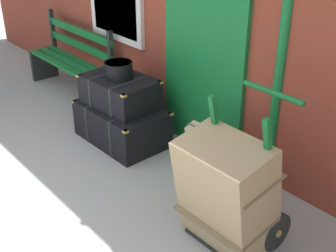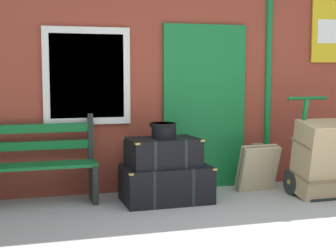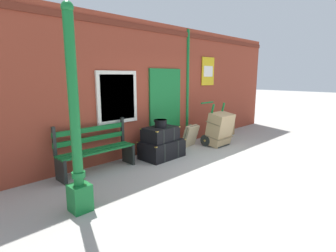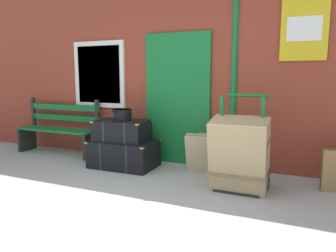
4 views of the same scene
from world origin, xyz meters
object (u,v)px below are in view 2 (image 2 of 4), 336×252
at_px(round_hatbox, 164,129).
at_px(suitcase_olive, 258,168).
at_px(steamer_trunk_middle, 163,152).
at_px(large_brown_trunk, 326,159).
at_px(platform_bench, 25,166).
at_px(steamer_trunk_base, 166,184).
at_px(porters_trolley, 317,172).

distance_m(round_hatbox, suitcase_olive, 1.40).
height_order(steamer_trunk_middle, large_brown_trunk, large_brown_trunk).
relative_size(large_brown_trunk, suitcase_olive, 1.55).
relative_size(platform_bench, suitcase_olive, 2.63).
distance_m(platform_bench, large_brown_trunk, 3.51).
bearing_deg(steamer_trunk_base, porters_trolley, -5.38).
bearing_deg(round_hatbox, steamer_trunk_base, -34.54).
relative_size(platform_bench, steamer_trunk_middle, 1.89).
distance_m(steamer_trunk_middle, large_brown_trunk, 1.95).
bearing_deg(large_brown_trunk, steamer_trunk_middle, 169.08).
relative_size(porters_trolley, suitcase_olive, 1.96).
xyz_separation_m(round_hatbox, porters_trolley, (1.90, -0.19, -0.57)).
xyz_separation_m(steamer_trunk_base, large_brown_trunk, (1.88, -0.35, 0.26)).
xyz_separation_m(porters_trolley, suitcase_olive, (-0.62, 0.35, 0.03)).
relative_size(platform_bench, porters_trolley, 1.34).
bearing_deg(steamer_trunk_base, steamer_trunk_middle, 153.98).
distance_m(round_hatbox, porters_trolley, 1.99).
bearing_deg(platform_bench, steamer_trunk_middle, -10.42).
bearing_deg(porters_trolley, suitcase_olive, 150.61).
height_order(steamer_trunk_middle, suitcase_olive, steamer_trunk_middle).
distance_m(steamer_trunk_base, porters_trolley, 1.89).
xyz_separation_m(round_hatbox, suitcase_olive, (1.28, 0.16, -0.54)).
bearing_deg(porters_trolley, large_brown_trunk, -90.00).
xyz_separation_m(steamer_trunk_middle, round_hatbox, (0.01, 0.00, 0.26)).
height_order(steamer_trunk_base, suitcase_olive, suitcase_olive).
distance_m(large_brown_trunk, suitcase_olive, 0.84).
bearing_deg(round_hatbox, porters_trolley, -5.80).
height_order(porters_trolley, suitcase_olive, porters_trolley).
bearing_deg(suitcase_olive, steamer_trunk_middle, -172.92).
bearing_deg(platform_bench, round_hatbox, -10.33).
distance_m(porters_trolley, large_brown_trunk, 0.27).
bearing_deg(steamer_trunk_middle, suitcase_olive, 7.08).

